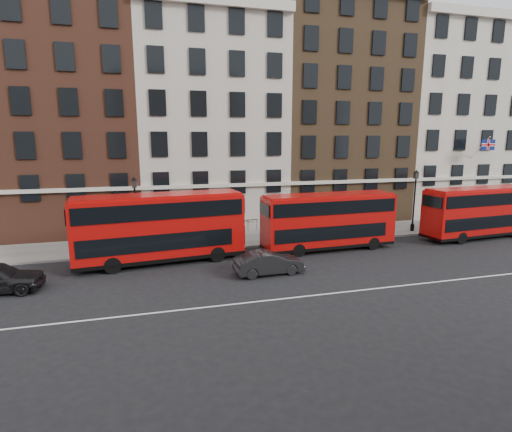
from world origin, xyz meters
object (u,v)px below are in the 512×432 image
object	(u,v)px
bus_c	(328,220)
traffic_light	(484,202)
bus_b	(160,226)
car_front	(269,263)
bus_d	(479,211)

from	to	relation	value
bus_c	traffic_light	size ratio (longest dim) A/B	3.06
bus_b	bus_c	world-z (taller)	bus_b
car_front	bus_b	bearing A→B (deg)	54.02
bus_d	bus_c	bearing A→B (deg)	175.19
bus_d	car_front	xyz separation A→B (m)	(-19.24, -4.05, -1.55)
bus_c	bus_d	size ratio (longest dim) A/B	0.98
bus_b	bus_d	xyz separation A→B (m)	(25.47, 0.00, -0.20)
car_front	traffic_light	size ratio (longest dim) A/B	1.29
car_front	traffic_light	distance (m)	23.41
bus_d	traffic_light	xyz separation A→B (m)	(3.11, 2.67, 0.19)
bus_b	traffic_light	size ratio (longest dim) A/B	3.39
bus_d	traffic_light	size ratio (longest dim) A/B	3.10
bus_d	car_front	bearing A→B (deg)	-172.91
bus_d	traffic_light	distance (m)	4.11
car_front	traffic_light	bearing A→B (deg)	-76.22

